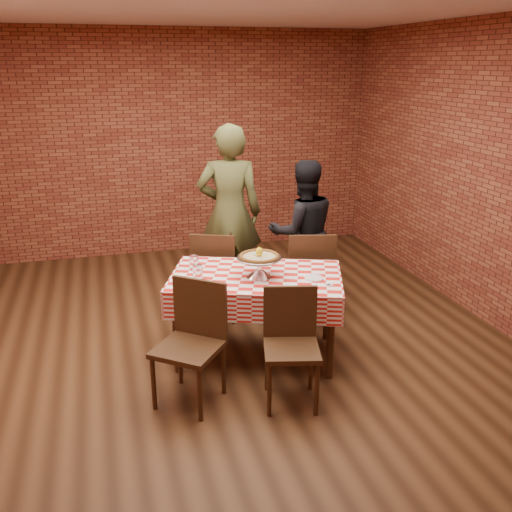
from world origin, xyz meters
The scene contains 19 objects.
ground centered at (0.00, 0.00, 0.00)m, with size 6.00×6.00×0.00m, color black.
back_wall centered at (0.00, 3.00, 1.45)m, with size 5.50×5.50×0.00m, color maroon.
table centered at (0.34, -0.15, 0.38)m, with size 1.43×0.86×0.75m, color #3A2211.
tablecloth centered at (0.34, -0.15, 0.64)m, with size 1.46×0.89×0.25m, color red, non-canonical shape.
pizza_stand centered at (0.36, -0.19, 0.84)m, with size 0.39×0.39×0.17m, color silver, non-canonical shape.
pizza centered at (0.36, -0.19, 0.94)m, with size 0.34×0.34×0.03m, color #C5B686.
lemon centered at (0.36, -0.19, 0.98)m, with size 0.06×0.06×0.08m, color yellow.
water_glass_left centered at (-0.15, -0.12, 0.82)m, with size 0.08×0.08×0.13m, color white.
water_glass_right centered at (-0.14, 0.13, 0.82)m, with size 0.08×0.08×0.13m, color white.
side_plate centered at (0.79, -0.37, 0.76)m, with size 0.16×0.16×0.01m, color white.
sweetener_packet_a centered at (0.86, -0.53, 0.76)m, with size 0.05×0.04×0.01m, color white.
sweetener_packet_b centered at (0.85, -0.52, 0.76)m, with size 0.05×0.04×0.01m, color white.
condiment_caddy centered at (0.49, 0.09, 0.82)m, with size 0.09×0.07×0.12m, color silver.
chair_near_left centered at (-0.34, -0.72, 0.47)m, with size 0.45×0.45×0.93m, color #3A2211, non-canonical shape.
chair_near_right centered at (0.40, -0.95, 0.44)m, with size 0.41×0.41×0.89m, color #3A2211, non-canonical shape.
chair_far_left centered at (0.18, 0.75, 0.46)m, with size 0.44×0.44×0.92m, color #3A2211, non-canonical shape.
chair_far_right centered at (1.06, 0.46, 0.47)m, with size 0.46×0.46×0.94m, color #3A2211, non-canonical shape.
diner_olive centered at (0.44, 1.25, 0.95)m, with size 0.69×0.45×1.89m, color #4C4F28.
diner_black centered at (1.16, 0.91, 0.77)m, with size 0.75×0.58×1.54m, color black.
Camera 1 is at (-0.86, -4.46, 2.48)m, focal length 39.45 mm.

